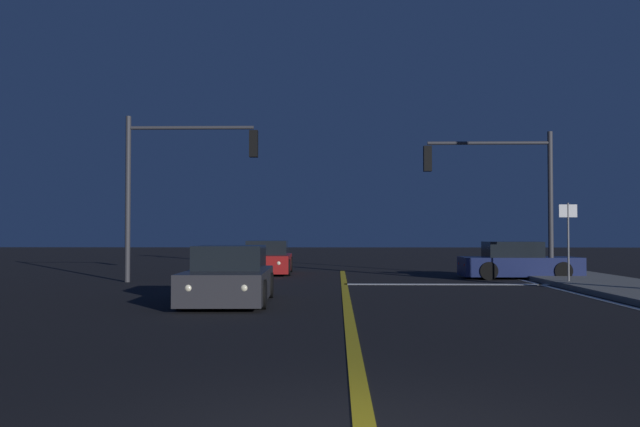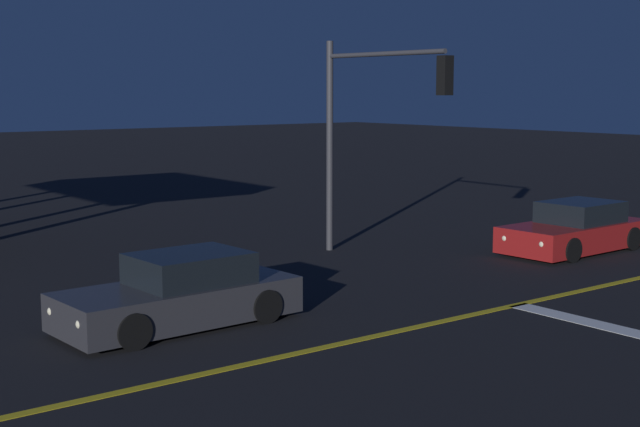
% 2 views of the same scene
% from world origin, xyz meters
% --- Properties ---
extents(lane_line_center, '(0.20, 32.12, 0.01)m').
position_xyz_m(lane_line_center, '(0.00, 9.45, 0.01)').
color(lane_line_center, gold).
rests_on(lane_line_center, ground).
extents(stop_bar, '(6.49, 0.50, 0.01)m').
position_xyz_m(stop_bar, '(3.24, 17.39, 0.01)').
color(stop_bar, white).
rests_on(stop_bar, ground).
extents(car_distant_tail_red, '(2.09, 4.52, 1.34)m').
position_xyz_m(car_distant_tail_red, '(-3.08, 23.41, 0.58)').
color(car_distant_tail_red, maroon).
rests_on(car_distant_tail_red, ground).
extents(car_lead_oncoming_navy, '(4.26, 1.91, 1.34)m').
position_xyz_m(car_lead_oncoming_navy, '(6.31, 20.46, 0.58)').
color(car_lead_oncoming_navy, navy).
rests_on(car_lead_oncoming_navy, ground).
extents(car_parked_curb_charcoal, '(2.06, 4.54, 1.34)m').
position_xyz_m(car_parked_curb_charcoal, '(-2.77, 11.23, 0.58)').
color(car_parked_curb_charcoal, '#2D2D33').
rests_on(car_parked_curb_charcoal, ground).
extents(traffic_signal_near_right, '(4.54, 0.28, 5.23)m').
position_xyz_m(traffic_signal_near_right, '(5.56, 19.69, 3.54)').
color(traffic_signal_near_right, '#38383D').
rests_on(traffic_signal_near_right, ground).
extents(traffic_signal_far_left, '(4.48, 0.28, 5.60)m').
position_xyz_m(traffic_signal_far_left, '(-5.65, 18.29, 3.78)').
color(traffic_signal_far_left, '#38383D').
rests_on(traffic_signal_far_left, ground).
extents(street_sign_corner, '(0.56, 0.06, 2.59)m').
position_xyz_m(street_sign_corner, '(6.99, 16.89, 1.73)').
color(street_sign_corner, slate).
rests_on(street_sign_corner, ground).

